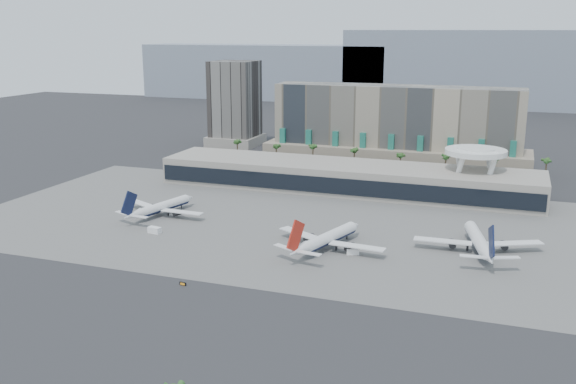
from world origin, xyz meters
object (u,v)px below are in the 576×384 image
(airliner_left, at_px, (161,207))
(airliner_centre, at_px, (327,239))
(service_vehicle_b, at_px, (353,251))
(airliner_right, at_px, (479,241))
(service_vehicle_a, at_px, (154,230))
(taxiway_sign, at_px, (183,284))

(airliner_left, bearing_deg, airliner_centre, 0.72)
(service_vehicle_b, bearing_deg, airliner_left, 150.81)
(airliner_left, bearing_deg, service_vehicle_b, 0.76)
(airliner_left, xyz_separation_m, airliner_right, (119.83, -2.56, 0.38))
(service_vehicle_a, bearing_deg, service_vehicle_b, 11.06)
(service_vehicle_a, relative_size, service_vehicle_b, 1.18)
(airliner_right, distance_m, service_vehicle_a, 111.93)
(airliner_centre, xyz_separation_m, taxiway_sign, (-29.99, -43.71, -3.19))
(airliner_right, relative_size, service_vehicle_b, 10.68)
(airliner_left, xyz_separation_m, taxiway_sign, (42.30, -60.20, -2.90))
(airliner_centre, xyz_separation_m, service_vehicle_b, (9.37, -2.07, -2.65))
(airliner_centre, bearing_deg, airliner_left, -175.65)
(service_vehicle_a, bearing_deg, airliner_right, 18.68)
(airliner_left, bearing_deg, service_vehicle_a, -52.02)
(airliner_centre, bearing_deg, airliner_right, 33.54)
(airliner_left, xyz_separation_m, airliner_centre, (72.29, -16.49, 0.28))
(airliner_left, xyz_separation_m, service_vehicle_b, (81.66, -18.57, -2.37))
(service_vehicle_a, bearing_deg, airliner_left, 123.73)
(airliner_right, bearing_deg, taxiway_sign, -157.08)
(airliner_centre, distance_m, taxiway_sign, 53.10)
(airliner_right, xyz_separation_m, taxiway_sign, (-77.53, -57.64, -3.28))
(airliner_left, relative_size, service_vehicle_a, 8.16)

